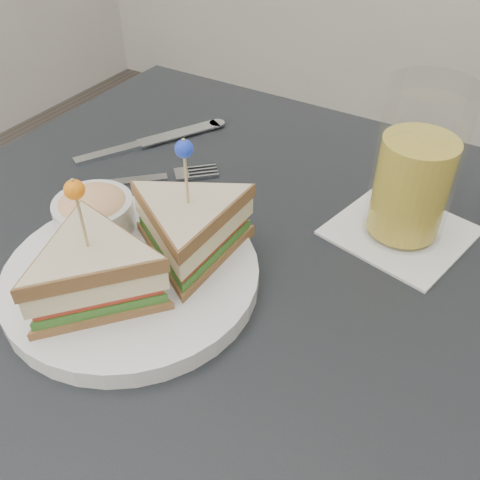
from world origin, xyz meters
name	(u,v)px	position (x,y,z in m)	size (l,w,h in m)	color
table	(227,333)	(0.00, 0.00, 0.67)	(0.80, 0.80, 0.75)	black
plate_meal	(136,251)	(-0.07, -0.04, 0.79)	(0.31, 0.31, 0.14)	silver
cutlery_fork	(153,178)	(-0.17, 0.11, 0.75)	(0.15, 0.14, 0.01)	#B9BBC4
cutlery_knife	(146,143)	(-0.24, 0.17, 0.75)	(0.12, 0.20, 0.01)	silver
drink_set	(414,174)	(0.12, 0.16, 0.83)	(0.16, 0.16, 0.17)	white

